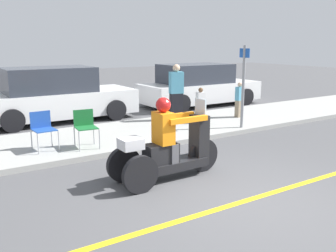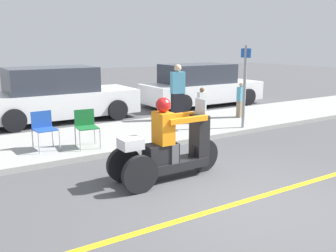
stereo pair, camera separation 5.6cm
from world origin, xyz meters
The scene contains 12 objects.
ground_plane centered at (0.00, 0.00, 0.00)m, with size 60.00×60.00×0.00m, color #4C4C4F.
lane_stripe centered at (-0.49, 0.00, 0.00)m, with size 24.00×0.12×0.01m.
sidewalk_strip centered at (0.00, 4.60, 0.06)m, with size 28.00×2.80×0.12m.
motorcycle_trike centered at (-0.49, 1.45, 0.54)m, with size 2.13×0.70×1.48m.
spectator_far_back centered at (4.13, 4.58, 0.64)m, with size 0.28×0.19×1.08m.
spectator_near_curb centered at (2.24, 5.27, 0.92)m, with size 0.44×0.32×1.65m.
spectator_mid_group centered at (2.58, 4.53, 0.61)m, with size 0.25×0.16×1.02m.
folding_chair_set_back centered at (-1.95, 4.17, 0.62)m, with size 0.49×0.49×0.82m.
folding_chair_curbside centered at (-1.11, 3.88, 0.62)m, with size 0.51×0.51×0.82m.
parked_car_lot_far centered at (-0.66, 7.67, 0.78)m, with size 4.71×2.07×1.66m.
parked_car_lot_center centered at (4.88, 7.65, 0.75)m, with size 4.70×2.12×1.59m.
street_sign centered at (3.18, 3.45, 1.32)m, with size 0.08×0.36×2.20m.
Camera 1 is at (-3.90, -3.88, 2.38)m, focal length 40.00 mm.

